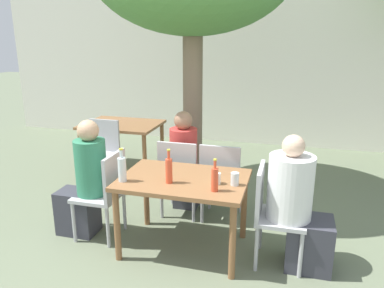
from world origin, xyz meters
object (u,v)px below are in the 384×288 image
at_px(dining_table_back, 122,129).
at_px(drinking_glass_0, 217,178).
at_px(patio_chair_1, 272,209).
at_px(patio_chair_4, 101,149).
at_px(drinking_glass_1, 235,179).
at_px(dining_table_front, 184,187).
at_px(person_seated_1, 298,209).
at_px(soda_bottle_0, 169,170).
at_px(patio_chair_3, 221,178).
at_px(person_seated_2, 186,165).
at_px(soda_bottle_2, 215,179).
at_px(patio_chair_0, 106,190).
at_px(water_bottle_1, 122,169).
at_px(person_seated_0, 85,185).
at_px(patio_chair_2, 180,173).

distance_m(dining_table_back, drinking_glass_0, 2.74).
height_order(patio_chair_1, patio_chair_4, same).
bearing_deg(patio_chair_4, drinking_glass_1, -32.40).
bearing_deg(dining_table_front, person_seated_1, -0.00).
bearing_deg(soda_bottle_0, patio_chair_4, 136.19).
relative_size(patio_chair_3, person_seated_2, 0.76).
height_order(person_seated_1, soda_bottle_2, person_seated_1).
relative_size(patio_chair_0, water_bottle_1, 2.92).
bearing_deg(patio_chair_3, person_seated_1, 141.61).
relative_size(patio_chair_1, soda_bottle_2, 3.16).
bearing_deg(dining_table_front, patio_chair_1, 0.00).
height_order(soda_bottle_0, water_bottle_1, soda_bottle_0).
height_order(person_seated_1, soda_bottle_0, person_seated_1).
xyz_separation_m(patio_chair_4, person_seated_1, (2.62, -1.26, 0.04)).
relative_size(soda_bottle_0, soda_bottle_2, 1.10).
xyz_separation_m(dining_table_back, drinking_glass_1, (2.05, -1.96, 0.16)).
relative_size(dining_table_front, person_seated_0, 0.96).
bearing_deg(patio_chair_4, patio_chair_0, -59.90).
bearing_deg(person_seated_0, dining_table_front, 90.00).
xyz_separation_m(dining_table_front, patio_chair_1, (0.83, 0.00, -0.12)).
bearing_deg(person_seated_1, patio_chair_4, 64.32).
xyz_separation_m(patio_chair_4, person_seated_0, (0.49, -1.26, 0.03)).
xyz_separation_m(drinking_glass_0, drinking_glass_1, (0.16, 0.01, 0.01)).
bearing_deg(patio_chair_1, drinking_glass_0, 96.53).
relative_size(patio_chair_0, patio_chair_3, 1.00).
bearing_deg(water_bottle_1, dining_table_front, 23.16).
relative_size(patio_chair_0, person_seated_1, 0.75).
relative_size(dining_table_back, patio_chair_4, 1.24).
bearing_deg(soda_bottle_2, dining_table_front, 147.54).
relative_size(patio_chair_4, person_seated_2, 0.76).
xyz_separation_m(person_seated_0, person_seated_1, (2.13, 0.00, 0.01)).
relative_size(person_seated_2, water_bottle_1, 3.86).
bearing_deg(soda_bottle_0, patio_chair_3, 67.41).
relative_size(patio_chair_2, drinking_glass_1, 7.83).
bearing_deg(person_seated_1, drinking_glass_1, 94.43).
distance_m(patio_chair_1, person_seated_1, 0.23).
distance_m(dining_table_front, person_seated_1, 1.06).
relative_size(patio_chair_0, person_seated_2, 0.76).
bearing_deg(soda_bottle_0, patio_chair_1, 9.12).
relative_size(patio_chair_2, person_seated_0, 0.74).
bearing_deg(patio_chair_1, soda_bottle_0, 99.12).
bearing_deg(person_seated_2, person_seated_1, 145.63).
distance_m(patio_chair_4, water_bottle_1, 1.84).
relative_size(patio_chair_2, patio_chair_4, 1.00).
relative_size(patio_chair_0, drinking_glass_0, 8.87).
distance_m(patio_chair_0, soda_bottle_2, 1.24).
bearing_deg(person_seated_2, soda_bottle_0, 98.03).
distance_m(soda_bottle_0, drinking_glass_0, 0.44).
bearing_deg(person_seated_0, patio_chair_0, 90.00).
xyz_separation_m(dining_table_front, person_seated_0, (-1.07, -0.00, -0.09)).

